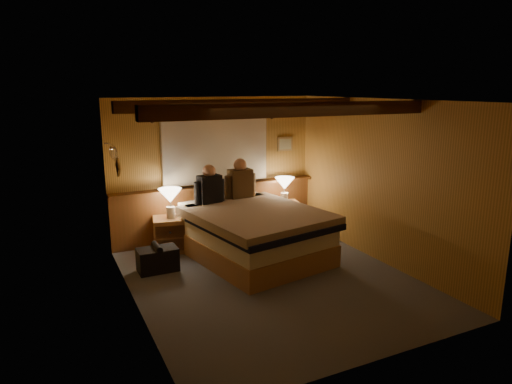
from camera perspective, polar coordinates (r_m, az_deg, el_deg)
floor at (r=6.32m, az=1.93°, el=-10.92°), size 4.20×4.20×0.00m
ceiling at (r=5.77m, az=2.12°, el=11.41°), size 4.20×4.20×0.00m
wall_back at (r=7.81m, az=-5.16°, el=2.94°), size 3.60×0.00×3.60m
wall_left at (r=5.36m, az=-15.29°, el=-2.18°), size 0.00×4.20×4.20m
wall_right at (r=6.94m, az=15.31°, el=1.24°), size 0.00×4.20×4.20m
wall_front at (r=4.26m, az=15.34°, el=-6.13°), size 3.60×0.00×3.60m
wainscot at (r=7.91m, az=-4.89°, el=-2.24°), size 3.60×0.23×0.94m
curtain_window at (r=7.70m, az=-5.03°, el=5.21°), size 2.18×0.09×1.11m
ceiling_beams at (r=5.91m, az=1.42°, el=10.58°), size 3.60×1.65×0.16m
coat_rail at (r=6.81m, az=-17.35°, el=4.89°), size 0.05×0.55×0.24m
framed_print at (r=8.30m, az=3.64°, el=6.01°), size 0.30×0.04×0.25m
bed at (r=6.97m, az=-0.37°, el=-5.11°), size 2.03×2.47×0.76m
nightstand_left at (r=7.40m, az=-10.74°, el=-5.23°), size 0.58×0.54×0.55m
nightstand_right at (r=8.05m, az=3.58°, el=-3.36°), size 0.62×0.58×0.58m
lamp_left at (r=7.23m, az=-10.68°, el=-0.68°), size 0.36×0.36×0.47m
lamp_right at (r=7.94m, az=3.59°, el=0.89°), size 0.34×0.34×0.44m
person_left at (r=7.27m, az=-5.85°, el=0.60°), size 0.53×0.26×0.64m
person_right at (r=7.59m, az=-1.98°, el=1.32°), size 0.56×0.24×0.69m
duffel_bag at (r=6.69m, az=-12.19°, el=-8.19°), size 0.56×0.34×0.40m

